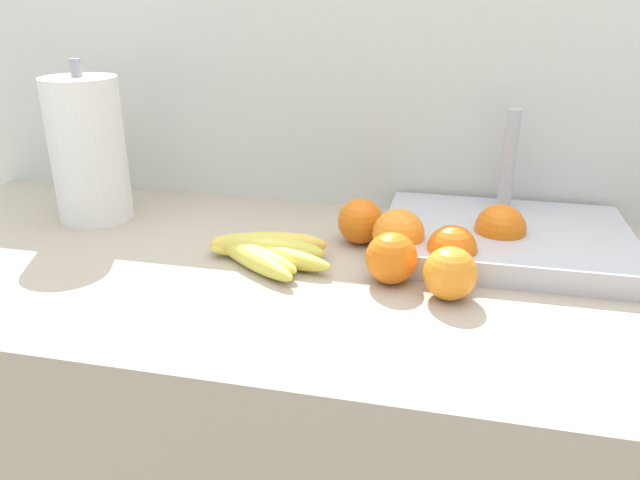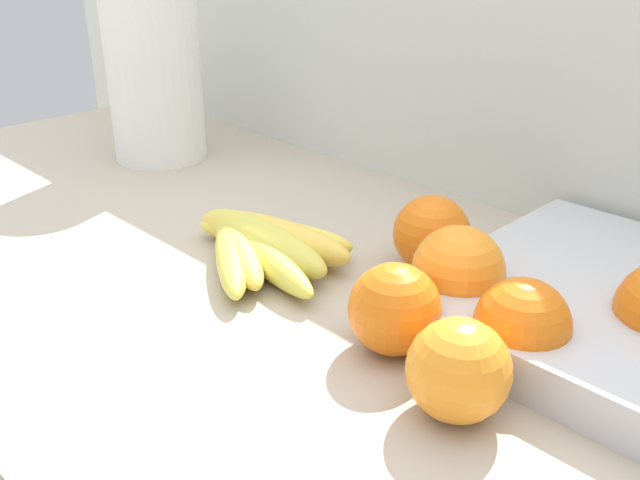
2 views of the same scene
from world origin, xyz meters
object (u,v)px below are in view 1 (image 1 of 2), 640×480
(orange_right, at_px, (398,235))
(paper_towel_roll, at_px, (88,150))
(orange_front, at_px, (500,230))
(banana_bunch, at_px, (264,250))
(orange_back_left, at_px, (452,250))
(orange_far_right, at_px, (360,221))
(orange_back_right, at_px, (391,258))
(sink_basin, at_px, (505,237))
(orange_center, at_px, (450,273))

(orange_right, relative_size, paper_towel_roll, 0.29)
(orange_front, height_order, paper_towel_roll, paper_towel_roll)
(banana_bunch, relative_size, orange_back_left, 2.91)
(orange_far_right, relative_size, orange_back_right, 1.02)
(banana_bunch, xyz_separation_m, sink_basin, (0.37, 0.14, 0.00))
(banana_bunch, distance_m, orange_back_right, 0.20)
(orange_back_left, distance_m, sink_basin, 0.14)
(orange_back_right, bearing_deg, orange_front, 42.46)
(orange_back_right, height_order, sink_basin, sink_basin)
(orange_right, bearing_deg, orange_center, -54.73)
(orange_back_left, height_order, sink_basin, sink_basin)
(orange_far_right, bearing_deg, sink_basin, 6.50)
(orange_center, bearing_deg, orange_front, 67.31)
(banana_bunch, xyz_separation_m, orange_right, (0.20, 0.06, 0.02))
(orange_far_right, height_order, paper_towel_roll, paper_towel_roll)
(orange_back_left, relative_size, paper_towel_roll, 0.26)
(orange_back_right, bearing_deg, paper_towel_roll, 165.23)
(orange_far_right, height_order, orange_back_right, orange_far_right)
(banana_bunch, bearing_deg, orange_far_right, 39.67)
(banana_bunch, height_order, orange_far_right, orange_far_right)
(orange_front, relative_size, orange_center, 1.10)
(orange_front, bearing_deg, sink_basin, 62.32)
(orange_far_right, bearing_deg, orange_right, -37.81)
(orange_back_left, distance_m, orange_center, 0.08)
(orange_front, height_order, orange_back_left, orange_front)
(paper_towel_roll, xyz_separation_m, sink_basin, (0.73, 0.02, -0.11))
(orange_back_left, height_order, paper_towel_roll, paper_towel_roll)
(orange_right, bearing_deg, orange_back_left, -22.00)
(orange_right, height_order, paper_towel_roll, paper_towel_roll)
(orange_front, height_order, orange_center, orange_front)
(banana_bunch, height_order, orange_right, orange_right)
(orange_far_right, xyz_separation_m, orange_right, (0.07, -0.05, 0.00))
(orange_far_right, distance_m, orange_center, 0.23)
(orange_back_right, height_order, orange_back_left, same)
(banana_bunch, height_order, orange_front, orange_front)
(banana_bunch, height_order, orange_back_right, orange_back_right)
(orange_far_right, xyz_separation_m, orange_back_right, (0.07, -0.14, -0.00))
(banana_bunch, distance_m, orange_back_left, 0.28)
(sink_basin, bearing_deg, banana_bunch, -159.55)
(banana_bunch, distance_m, sink_basin, 0.39)
(orange_front, relative_size, sink_basin, 0.21)
(banana_bunch, xyz_separation_m, paper_towel_roll, (-0.36, 0.12, 0.11))
(orange_center, bearing_deg, orange_back_right, 159.17)
(orange_back_right, relative_size, orange_back_left, 1.01)
(banana_bunch, bearing_deg, orange_back_left, 4.83)
(orange_far_right, xyz_separation_m, paper_towel_roll, (-0.49, 0.01, 0.09))
(sink_basin, bearing_deg, orange_right, -154.34)
(orange_front, relative_size, orange_right, 0.99)
(paper_towel_roll, relative_size, sink_basin, 0.73)
(orange_center, bearing_deg, sink_basin, 66.75)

